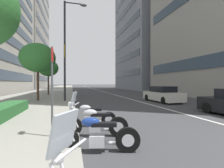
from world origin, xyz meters
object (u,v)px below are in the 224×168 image
Objects in this scene: car_far_down_avenue at (162,95)px; street_lamp_with_banners at (68,43)px; motorcycle_mid_row at (96,136)px; street_tree_mid_sidewalk at (48,68)px; motorcycle_second_in_row at (94,123)px; parking_sign_by_curb at (52,83)px; motorcycle_by_sign_pole at (89,117)px; street_tree_by_lamp_post at (38,58)px.

street_lamp_with_banners reaches higher than car_far_down_avenue.
motorcycle_mid_row is 0.45× the size of street_tree_mid_sidewalk.
motorcycle_second_in_row is 0.79× the size of parking_sign_by_curb.
motorcycle_mid_row is at bearing -175.01° from street_lamp_with_banners.
car_far_down_avenue is (6.79, -7.65, 0.27)m from motorcycle_by_sign_pole.
motorcycle_by_sign_pole is at bearing 129.55° from car_far_down_avenue.
street_lamp_with_banners reaches higher than motorcycle_second_in_row.
motorcycle_by_sign_pole is 0.78× the size of parking_sign_by_curb.
motorcycle_second_in_row is at bearing -160.71° from street_tree_by_lamp_post.
car_far_down_avenue is at bearing -116.64° from motorcycle_mid_row.
motorcycle_mid_row is at bearing -132.80° from parking_sign_by_curb.
motorcycle_mid_row is 0.80× the size of parking_sign_by_curb.
street_tree_mid_sidewalk reaches higher than motorcycle_mid_row.
street_tree_by_lamp_post is at bearing -52.09° from motorcycle_by_sign_pole.
parking_sign_by_curb is 10.66m from street_lamp_with_banners.
parking_sign_by_curb is at bearing 64.24° from motorcycle_by_sign_pole.
motorcycle_mid_row is at bearing 138.15° from car_far_down_avenue.
street_tree_by_lamp_post is (9.60, 3.76, 3.73)m from motorcycle_by_sign_pole.
street_lamp_with_banners is 3.18m from street_tree_by_lamp_post.
street_lamp_with_banners is at bearing -161.28° from street_tree_mid_sidewalk.
motorcycle_second_in_row is at bearing -81.96° from motorcycle_mid_row.
street_tree_mid_sidewalk is (10.01, 11.45, 3.15)m from car_far_down_avenue.
car_far_down_avenue is (9.26, -7.72, 0.26)m from motorcycle_mid_row.
street_tree_mid_sidewalk is at bearing 0.37° from street_tree_by_lamp_post.
parking_sign_by_curb is at bearing -172.00° from street_tree_mid_sidewalk.
motorcycle_second_in_row is 1.01× the size of motorcycle_by_sign_pole.
motorcycle_second_in_row is at bearing 134.57° from car_far_down_avenue.
motorcycle_by_sign_pole is at bearing -73.42° from motorcycle_second_in_row.
car_far_down_avenue is 15.53m from street_tree_mid_sidewalk.
street_tree_by_lamp_post is at bearing 12.87° from parking_sign_by_curb.
car_far_down_avenue is at bearing -121.89° from motorcycle_by_sign_pole.
motorcycle_mid_row is at bearing 99.53° from motorcycle_second_in_row.
street_tree_by_lamp_post is (10.97, 2.51, 2.35)m from parking_sign_by_curb.
parking_sign_by_curb reaches higher than motorcycle_mid_row.
motorcycle_mid_row reaches higher than motorcycle_by_sign_pole.
car_far_down_avenue is 1.60× the size of parking_sign_by_curb.
street_tree_by_lamp_post reaches higher than motorcycle_second_in_row.
street_tree_by_lamp_post reaches higher than motorcycle_mid_row.
street_tree_mid_sidewalk is at bearing 8.00° from parking_sign_by_curb.
street_lamp_with_banners reaches higher than motorcycle_by_sign_pole.
car_far_down_avenue is at bearing -118.73° from motorcycle_second_in_row.
street_tree_mid_sidewalk is (18.05, 3.84, 3.38)m from motorcycle_second_in_row.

